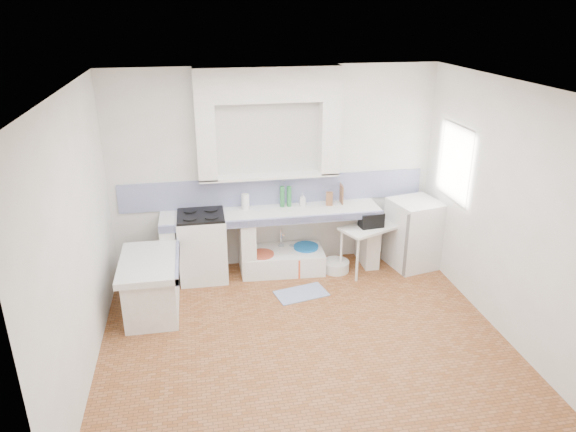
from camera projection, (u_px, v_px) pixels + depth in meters
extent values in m
plane|color=#955B35|center=(304.00, 338.00, 5.98)|extent=(4.50, 4.50, 0.00)
plane|color=white|center=(307.00, 87.00, 4.93)|extent=(4.50, 4.50, 0.00)
plane|color=white|center=(275.00, 169.00, 7.28)|extent=(4.50, 0.00, 4.50)
plane|color=white|center=(366.00, 335.00, 3.63)|extent=(4.50, 0.00, 4.50)
plane|color=white|center=(78.00, 241.00, 5.08)|extent=(0.00, 4.50, 4.50)
plane|color=white|center=(504.00, 210.00, 5.83)|extent=(0.00, 4.50, 4.50)
cube|color=white|center=(268.00, 84.00, 6.71)|extent=(1.90, 0.25, 0.45)
cube|color=#3B2312|center=(468.00, 163.00, 6.88)|extent=(0.35, 0.86, 1.06)
cube|color=white|center=(461.00, 134.00, 6.71)|extent=(0.01, 0.84, 0.24)
cube|color=white|center=(272.00, 214.00, 7.19)|extent=(3.00, 0.60, 0.08)
cube|color=navy|center=(275.00, 222.00, 6.94)|extent=(3.00, 0.04, 0.10)
cube|color=white|center=(170.00, 252.00, 7.13)|extent=(0.20, 0.55, 0.82)
cube|color=white|center=(247.00, 246.00, 7.30)|extent=(0.20, 0.55, 0.82)
cube|color=white|center=(368.00, 237.00, 7.59)|extent=(0.20, 0.55, 0.82)
cube|color=white|center=(149.00, 263.00, 6.27)|extent=(0.70, 1.10, 0.08)
cube|color=white|center=(152.00, 289.00, 6.40)|extent=(0.60, 1.00, 0.62)
cube|color=navy|center=(177.00, 261.00, 6.33)|extent=(0.04, 1.10, 0.10)
cube|color=navy|center=(275.00, 190.00, 7.38)|extent=(4.27, 0.03, 0.40)
cube|color=white|center=(203.00, 247.00, 7.17)|extent=(0.64, 0.62, 0.90)
cube|color=white|center=(284.00, 261.00, 7.48)|extent=(1.15, 0.66, 0.27)
cube|color=white|center=(368.00, 248.00, 7.41)|extent=(0.91, 0.72, 0.04)
cube|color=white|center=(414.00, 233.00, 7.50)|extent=(0.75, 0.75, 0.98)
cylinder|color=#B6472C|center=(262.00, 264.00, 7.35)|extent=(0.38, 0.38, 0.32)
cylinder|color=#E75525|center=(298.00, 265.00, 7.36)|extent=(0.36, 0.36, 0.28)
cylinder|color=#1063B7|center=(306.00, 256.00, 7.55)|extent=(0.38, 0.38, 0.33)
cylinder|color=white|center=(336.00, 266.00, 7.47)|extent=(0.47, 0.47, 0.15)
cylinder|color=silver|center=(281.00, 255.00, 7.62)|extent=(0.09, 0.09, 0.31)
cylinder|color=silver|center=(292.00, 255.00, 7.62)|extent=(0.11, 0.11, 0.31)
cube|color=black|center=(371.00, 220.00, 7.24)|extent=(0.34, 0.22, 0.20)
cylinder|color=#297539|center=(282.00, 197.00, 7.29)|extent=(0.08, 0.08, 0.30)
cylinder|color=#297539|center=(289.00, 196.00, 7.30)|extent=(0.07, 0.07, 0.29)
cube|color=#925E3A|center=(329.00, 199.00, 7.36)|extent=(0.11, 0.10, 0.19)
cube|color=#925E3A|center=(341.00, 194.00, 7.43)|extent=(0.03, 0.20, 0.27)
cylinder|color=white|center=(245.00, 202.00, 7.22)|extent=(0.12, 0.12, 0.22)
imported|color=white|center=(303.00, 199.00, 7.36)|extent=(0.08, 0.09, 0.18)
cube|color=#3F599C|center=(301.00, 293.00, 6.89)|extent=(0.73, 0.51, 0.01)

